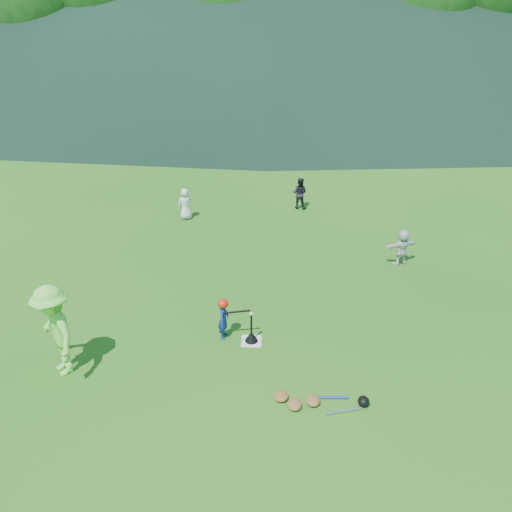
{
  "coord_description": "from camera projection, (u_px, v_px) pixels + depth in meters",
  "views": [
    {
      "loc": [
        0.48,
        -9.15,
        6.73
      ],
      "look_at": [
        0.0,
        2.5,
        0.9
      ],
      "focal_mm": 35.0,
      "sensor_mm": 36.0,
      "label": 1
    }
  ],
  "objects": [
    {
      "name": "batter_gear",
      "position": [
        224.0,
        304.0,
        10.97
      ],
      "size": [
        0.73,
        0.26,
        0.33
      ],
      "color": "red",
      "rests_on": "ground"
    },
    {
      "name": "batter_child",
      "position": [
        224.0,
        319.0,
        11.14
      ],
      "size": [
        0.27,
        0.38,
        0.97
      ],
      "primitive_type": "imported",
      "rotation": [
        0.0,
        0.0,
        1.45
      ],
      "color": "navy",
      "rests_on": "ground"
    },
    {
      "name": "home_plate",
      "position": [
        251.0,
        341.0,
        11.2
      ],
      "size": [
        0.45,
        0.45,
        0.02
      ],
      "primitive_type": "cube",
      "color": "silver",
      "rests_on": "ground"
    },
    {
      "name": "fielder_a",
      "position": [
        185.0,
        204.0,
        17.46
      ],
      "size": [
        0.64,
        0.53,
        1.11
      ],
      "primitive_type": "imported",
      "rotation": [
        0.0,
        0.0,
        3.52
      ],
      "color": "white",
      "rests_on": "ground"
    },
    {
      "name": "adult_coach",
      "position": [
        55.0,
        331.0,
        9.85
      ],
      "size": [
        1.39,
        1.46,
        1.99
      ],
      "primitive_type": "imported",
      "rotation": [
        0.0,
        0.0,
        -0.88
      ],
      "color": "#7AEF46",
      "rests_on": "ground"
    },
    {
      "name": "ground",
      "position": [
        251.0,
        341.0,
        11.2
      ],
      "size": [
        120.0,
        120.0,
        0.0
      ],
      "primitive_type": "plane",
      "color": "#225713",
      "rests_on": "ground"
    },
    {
      "name": "fielder_b",
      "position": [
        300.0,
        193.0,
        18.37
      ],
      "size": [
        0.68,
        0.6,
        1.18
      ],
      "primitive_type": "imported",
      "rotation": [
        0.0,
        0.0,
        2.84
      ],
      "color": "black",
      "rests_on": "ground"
    },
    {
      "name": "fielder_d",
      "position": [
        402.0,
        247.0,
        14.34
      ],
      "size": [
        1.04,
        0.66,
        1.08
      ],
      "primitive_type": "imported",
      "rotation": [
        0.0,
        0.0,
        3.52
      ],
      "color": "silver",
      "rests_on": "ground"
    },
    {
      "name": "baseball",
      "position": [
        251.0,
        314.0,
        10.87
      ],
      "size": [
        0.08,
        0.08,
        0.08
      ],
      "primitive_type": "sphere",
      "color": "white",
      "rests_on": "batting_tee"
    },
    {
      "name": "outfield_fence",
      "position": [
        270.0,
        101.0,
        35.92
      ],
      "size": [
        70.07,
        0.08,
        1.33
      ],
      "color": "gray",
      "rests_on": "ground"
    },
    {
      "name": "equipment_pile",
      "position": [
        313.0,
        401.0,
        9.42
      ],
      "size": [
        1.8,
        0.61,
        0.19
      ],
      "color": "olive",
      "rests_on": "ground"
    },
    {
      "name": "batting_tee",
      "position": [
        251.0,
        337.0,
        11.14
      ],
      "size": [
        0.3,
        0.3,
        0.68
      ],
      "color": "black",
      "rests_on": "home_plate"
    }
  ]
}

